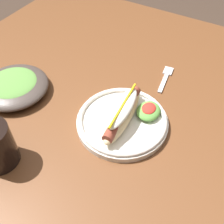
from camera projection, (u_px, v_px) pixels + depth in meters
The scene contains 5 objects.
ground_plane at pixel (88, 224), 1.26m from camera, with size 8.00×8.00×0.00m, color #3D2D23.
dining_table at pixel (73, 139), 0.78m from camera, with size 1.31×1.03×0.74m.
hot_dog_plate at pixel (124, 118), 0.69m from camera, with size 0.23×0.23×0.08m.
fork at pixel (166, 77), 0.82m from camera, with size 0.12×0.04×0.00m.
side_bowl at pixel (14, 86), 0.77m from camera, with size 0.19×0.19×0.05m.
Camera 1 is at (-0.35, -0.33, 1.28)m, focal length 44.09 mm.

